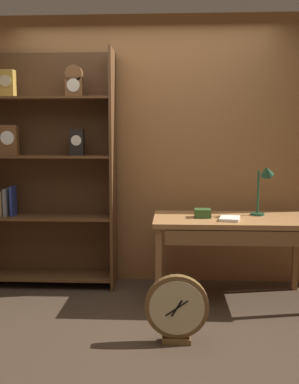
% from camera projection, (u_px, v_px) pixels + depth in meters
% --- Properties ---
extents(ground_plane, '(10.00, 10.00, 0.00)m').
position_uv_depth(ground_plane, '(135.00, 338.00, 3.18)').
color(ground_plane, '#3D2D21').
extents(back_wood_panel, '(4.80, 0.05, 2.60)m').
position_uv_depth(back_wood_panel, '(146.00, 151.00, 4.37)').
color(back_wood_panel, brown).
rests_on(back_wood_panel, ground).
extents(bookshelf, '(1.35, 0.35, 2.24)m').
position_uv_depth(bookshelf, '(42.00, 171.00, 4.25)').
color(bookshelf, brown).
rests_on(bookshelf, ground).
extents(workbench, '(1.37, 0.69, 0.74)m').
position_uv_depth(workbench, '(233.00, 227.00, 3.83)').
color(workbench, '#9E6B3D').
rests_on(workbench, ground).
extents(desk_lamp, '(0.20, 0.20, 0.47)m').
position_uv_depth(desk_lamp, '(264.00, 181.00, 3.89)').
color(desk_lamp, '#1E472D').
rests_on(desk_lamp, workbench).
extents(toolbox_small, '(0.14, 0.13, 0.07)m').
position_uv_depth(toolbox_small, '(203.00, 213.00, 3.85)').
color(toolbox_small, '#2D5123').
rests_on(toolbox_small, workbench).
extents(open_repair_manual, '(0.20, 0.25, 0.02)m').
position_uv_depth(open_repair_manual, '(230.00, 219.00, 3.73)').
color(open_repair_manual, silver).
rests_on(open_repair_manual, workbench).
extents(round_clock_large, '(0.45, 0.11, 0.49)m').
position_uv_depth(round_clock_large, '(177.00, 309.00, 3.08)').
color(round_clock_large, brown).
rests_on(round_clock_large, ground).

